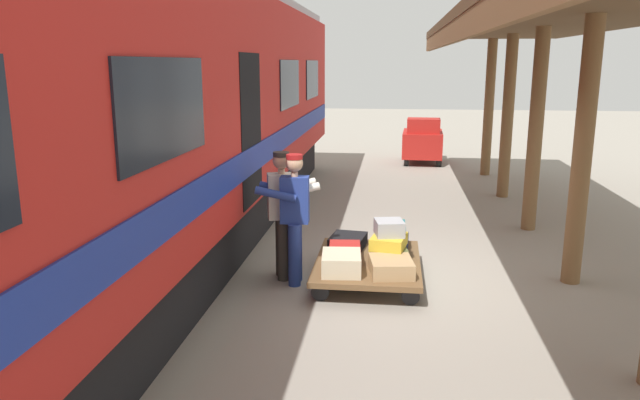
{
  "coord_description": "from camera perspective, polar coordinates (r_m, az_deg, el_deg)",
  "views": [
    {
      "loc": [
        0.3,
        7.85,
        2.83
      ],
      "look_at": [
        1.19,
        0.58,
        1.15
      ],
      "focal_mm": 33.83,
      "sensor_mm": 36.0,
      "label": 1
    }
  ],
  "objects": [
    {
      "name": "ground_plane",
      "position": [
        8.35,
        8.67,
        -7.05
      ],
      "size": [
        60.0,
        60.0,
        0.0
      ],
      "primitive_type": "plane",
      "color": "gray"
    },
    {
      "name": "platform_canopy",
      "position": [
        8.2,
        24.14,
        14.63
      ],
      "size": [
        3.2,
        16.47,
        3.56
      ],
      "color": "brown",
      "rests_on": "ground_plane"
    },
    {
      "name": "train_car",
      "position": [
        8.58,
        -16.38,
        7.25
      ],
      "size": [
        3.02,
        17.3,
        4.0
      ],
      "color": "#B21E19",
      "rests_on": "ground_plane"
    },
    {
      "name": "luggage_cart",
      "position": [
        8.01,
        4.55,
        -5.95
      ],
      "size": [
        1.36,
        1.89,
        0.29
      ],
      "color": "brown",
      "rests_on": "ground_plane"
    },
    {
      "name": "suitcase_cream_canvas",
      "position": [
        7.48,
        2.04,
        -5.97
      ],
      "size": [
        0.52,
        0.61,
        0.24
      ],
      "primitive_type": "cube",
      "rotation": [
        0.0,
        0.0,
        0.08
      ],
      "color": "beige",
      "rests_on": "luggage_cart"
    },
    {
      "name": "suitcase_red_plastic",
      "position": [
        7.99,
        2.36,
        -4.99
      ],
      "size": [
        0.46,
        0.63,
        0.18
      ],
      "primitive_type": "cube",
      "rotation": [
        0.0,
        0.0,
        0.08
      ],
      "color": "#AD231E",
      "rests_on": "luggage_cart"
    },
    {
      "name": "suitcase_navy_fabric",
      "position": [
        8.46,
        6.8,
        -4.06
      ],
      "size": [
        0.48,
        0.64,
        0.17
      ],
      "primitive_type": "cube",
      "rotation": [
        0.0,
        0.0,
        -0.04
      ],
      "color": "navy",
      "rests_on": "luggage_cart"
    },
    {
      "name": "suitcase_olive_duffel",
      "position": [
        7.96,
        6.78,
        -5.09
      ],
      "size": [
        0.44,
        0.51,
        0.19
      ],
      "primitive_type": "cube",
      "rotation": [
        0.0,
        0.0,
        0.13
      ],
      "color": "brown",
      "rests_on": "luggage_cart"
    },
    {
      "name": "suitcase_tan_vintage",
      "position": [
        7.47,
        6.75,
        -6.29
      ],
      "size": [
        0.58,
        0.63,
        0.19
      ],
      "primitive_type": "cube",
      "rotation": [
        0.0,
        0.0,
        0.15
      ],
      "color": "tan",
      "rests_on": "luggage_cart"
    },
    {
      "name": "suitcase_black_hardshell",
      "position": [
        8.48,
        2.65,
        -3.94
      ],
      "size": [
        0.54,
        0.63,
        0.17
      ],
      "primitive_type": "cube",
      "rotation": [
        0.0,
        0.0,
        -0.15
      ],
      "color": "black",
      "rests_on": "luggage_cart"
    },
    {
      "name": "suitcase_yellow_case",
      "position": [
        7.89,
        6.52,
        -3.93
      ],
      "size": [
        0.5,
        0.6,
        0.16
      ],
      "primitive_type": "cube",
      "rotation": [
        0.0,
        0.0,
        -0.18
      ],
      "color": "gold",
      "rests_on": "suitcase_olive_duffel"
    },
    {
      "name": "suitcase_gray_aluminum",
      "position": [
        7.88,
        6.56,
        -2.63
      ],
      "size": [
        0.42,
        0.44,
        0.2
      ],
      "primitive_type": "cube",
      "rotation": [
        0.0,
        0.0,
        0.19
      ],
      "color": "#9EA0A5",
      "rests_on": "suitcase_yellow_case"
    },
    {
      "name": "suitcase_teal_softside",
      "position": [
        8.44,
        7.03,
        -2.82
      ],
      "size": [
        0.31,
        0.44,
        0.2
      ],
      "primitive_type": "cube",
      "rotation": [
        0.0,
        0.0,
        0.03
      ],
      "color": "#1E666B",
      "rests_on": "suitcase_navy_fabric"
    },
    {
      "name": "porter_in_overalls",
      "position": [
        7.73,
        -2.54,
        -1.37
      ],
      "size": [
        0.68,
        0.45,
        1.7
      ],
      "color": "navy",
      "rests_on": "ground_plane"
    },
    {
      "name": "porter_by_door",
      "position": [
        7.94,
        -3.48,
        -1.0
      ],
      "size": [
        0.73,
        0.56,
        1.7
      ],
      "color": "#332D28",
      "rests_on": "ground_plane"
    },
    {
      "name": "baggage_tug",
      "position": [
        17.5,
        9.67,
        5.49
      ],
      "size": [
        1.17,
        1.75,
        1.3
      ],
      "color": "#B21E19",
      "rests_on": "ground_plane"
    }
  ]
}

